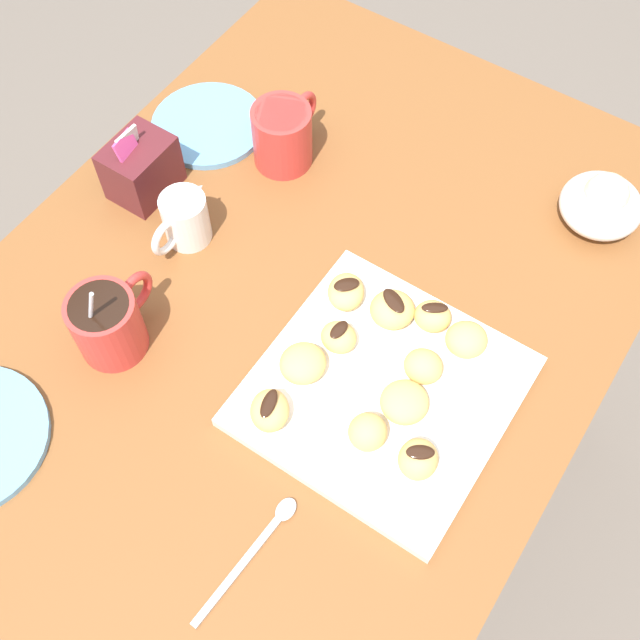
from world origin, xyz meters
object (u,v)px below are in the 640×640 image
(ice_cream_bowl, at_px, (602,203))
(beignet_1, at_px, (346,292))
(beignet_0, at_px, (303,363))
(beignet_8, at_px, (466,339))
(beignet_7, at_px, (423,366))
(beignet_10, at_px, (339,337))
(pastry_plate_square, at_px, (383,391))
(beignet_4, at_px, (433,316))
(sugar_caddy, at_px, (141,168))
(beignet_2, at_px, (392,310))
(saucer_sky_right, at_px, (208,125))
(dining_table, at_px, (301,350))
(beignet_9, at_px, (270,410))
(beignet_3, at_px, (368,432))
(beignet_6, at_px, (404,402))
(coffee_mug_red_right, at_px, (283,133))
(coffee_mug_red_left, at_px, (108,322))
(beignet_5, at_px, (418,459))
(cream_pitcher_white, at_px, (185,218))

(ice_cream_bowl, relative_size, beignet_1, 2.04)
(beignet_0, relative_size, beignet_8, 1.10)
(beignet_7, distance_m, beignet_10, 0.10)
(pastry_plate_square, height_order, ice_cream_bowl, ice_cream_bowl)
(beignet_1, distance_m, beignet_4, 0.11)
(sugar_caddy, distance_m, beignet_2, 0.39)
(saucer_sky_right, xyz_separation_m, beignet_7, (-0.18, -0.46, 0.03))
(beignet_10, bearing_deg, dining_table, 66.48)
(beignet_0, relative_size, beignet_1, 1.05)
(saucer_sky_right, distance_m, beignet_2, 0.41)
(saucer_sky_right, distance_m, beignet_9, 0.47)
(beignet_7, xyz_separation_m, beignet_8, (0.06, -0.02, -0.00))
(saucer_sky_right, xyz_separation_m, beignet_4, (-0.12, -0.43, 0.03))
(beignet_2, bearing_deg, beignet_8, -81.69)
(beignet_1, height_order, beignet_7, beignet_7)
(beignet_2, xyz_separation_m, beignet_8, (0.01, -0.09, -0.00))
(beignet_3, relative_size, beignet_6, 0.80)
(pastry_plate_square, bearing_deg, beignet_0, 109.04)
(dining_table, xyz_separation_m, beignet_4, (0.05, -0.16, 0.17))
(coffee_mug_red_right, distance_m, beignet_2, 0.30)
(coffee_mug_red_left, distance_m, beignet_4, 0.38)
(beignet_3, bearing_deg, beignet_5, -87.05)
(beignet_5, xyz_separation_m, beignet_10, (0.08, 0.15, -0.00))
(beignet_10, bearing_deg, beignet_9, 174.02)
(beignet_4, bearing_deg, beignet_2, 113.06)
(coffee_mug_red_left, height_order, beignet_10, coffee_mug_red_left)
(coffee_mug_red_right, bearing_deg, beignet_3, -132.96)
(coffee_mug_red_left, bearing_deg, beignet_9, -85.25)
(cream_pitcher_white, height_order, beignet_0, cream_pitcher_white)
(coffee_mug_red_left, xyz_separation_m, cream_pitcher_white, (0.17, 0.03, -0.01))
(dining_table, height_order, beignet_7, beignet_7)
(coffee_mug_red_right, bearing_deg, ice_cream_bowl, -71.08)
(beignet_4, distance_m, beignet_6, 0.12)
(beignet_0, distance_m, beignet_7, 0.14)
(coffee_mug_red_right, xyz_separation_m, beignet_2, (-0.15, -0.26, -0.01))
(beignet_6, bearing_deg, coffee_mug_red_left, 108.23)
(beignet_6, distance_m, beignet_9, 0.15)
(beignet_6, height_order, beignet_10, beignet_10)
(sugar_caddy, height_order, beignet_10, sugar_caddy)
(saucer_sky_right, xyz_separation_m, beignet_8, (-0.12, -0.48, 0.03))
(pastry_plate_square, relative_size, beignet_8, 5.62)
(beignet_9, xyz_separation_m, beignet_10, (0.12, -0.01, -0.00))
(pastry_plate_square, bearing_deg, beignet_9, 139.07)
(beignet_0, relative_size, beignet_7, 1.21)
(beignet_6, bearing_deg, beignet_5, -137.70)
(dining_table, bearing_deg, beignet_6, -108.82)
(beignet_5, bearing_deg, pastry_plate_square, 52.76)
(beignet_2, bearing_deg, beignet_0, 157.29)
(sugar_caddy, relative_size, ice_cream_bowl, 0.98)
(cream_pitcher_white, distance_m, sugar_caddy, 0.11)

